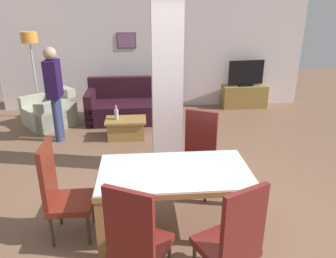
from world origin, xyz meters
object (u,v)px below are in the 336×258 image
(coffee_table, at_px, (126,128))
(bottle, at_px, (116,114))
(armchair, at_px, (51,112))
(dining_table, at_px, (174,183))
(dining_chair_far_right, at_px, (198,151))
(floor_lamp, at_px, (30,46))
(sofa, at_px, (134,106))
(tv_stand, at_px, (244,96))
(tv_screen, at_px, (246,73))
(dining_chair_near_right, at_px, (233,238))
(dining_chair_head_left, at_px, (61,191))
(dining_chair_near_left, at_px, (136,239))
(standing_person, at_px, (54,88))

(coffee_table, distance_m, bottle, 0.33)
(bottle, bearing_deg, armchair, 149.56)
(dining_table, distance_m, dining_chair_far_right, 0.94)
(armchair, relative_size, floor_lamp, 0.65)
(sofa, bearing_deg, bottle, 73.72)
(tv_stand, bearing_deg, dining_table, -115.94)
(dining_chair_far_right, relative_size, tv_screen, 1.26)
(dining_chair_near_right, relative_size, coffee_table, 1.45)
(dining_table, height_order, sofa, sofa)
(armchair, bearing_deg, dining_chair_head_left, 155.72)
(dining_table, relative_size, floor_lamp, 0.88)
(bottle, distance_m, floor_lamp, 2.49)
(dining_chair_near_left, distance_m, tv_screen, 5.91)
(dining_chair_far_right, bearing_deg, sofa, -46.99)
(bottle, distance_m, tv_screen, 3.47)
(dining_chair_head_left, distance_m, bottle, 2.79)
(coffee_table, distance_m, tv_screen, 3.37)
(dining_table, height_order, coffee_table, dining_table)
(tv_stand, height_order, floor_lamp, floor_lamp)
(dining_chair_head_left, distance_m, tv_screen, 5.63)
(dining_chair_far_right, xyz_separation_m, armchair, (-2.64, 2.75, -0.28))
(bottle, bearing_deg, coffee_table, -3.68)
(sofa, distance_m, standing_person, 1.84)
(dining_table, bearing_deg, floor_lamp, 122.36)
(dining_chair_head_left, height_order, tv_screen, tv_screen)
(armchair, height_order, floor_lamp, floor_lamp)
(dining_table, distance_m, dining_chair_near_right, 0.98)
(coffee_table, bearing_deg, standing_person, 178.43)
(bottle, height_order, tv_screen, tv_screen)
(sofa, xyz_separation_m, tv_stand, (2.68, 0.70, -0.03))
(bottle, xyz_separation_m, tv_screen, (2.98, 1.73, 0.35))
(floor_lamp, bearing_deg, sofa, -8.39)
(dining_chair_far_right, distance_m, tv_screen, 4.06)
(dining_chair_far_right, height_order, tv_screen, tv_screen)
(dining_table, bearing_deg, dining_chair_far_right, 64.15)
(dining_chair_near_left, distance_m, floor_lamp, 5.48)
(dining_chair_far_right, relative_size, floor_lamp, 0.59)
(armchair, xyz_separation_m, bottle, (1.43, -0.84, 0.20))
(dining_chair_far_right, bearing_deg, armchair, -20.33)
(tv_stand, xyz_separation_m, standing_person, (-4.06, -1.71, 0.72))
(standing_person, bearing_deg, coffee_table, 90.00)
(standing_person, bearing_deg, sofa, 127.83)
(coffee_table, xyz_separation_m, bottle, (-0.17, 0.01, 0.29))
(dining_table, relative_size, sofa, 0.83)
(dining_table, relative_size, dining_chair_near_right, 1.49)
(dining_table, relative_size, armchair, 1.36)
(dining_table, distance_m, tv_stand, 5.00)
(armchair, bearing_deg, dining_chair_near_left, 162.34)
(sofa, bearing_deg, armchair, 6.43)
(sofa, distance_m, coffee_table, 1.06)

